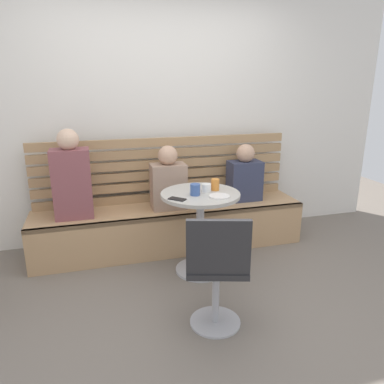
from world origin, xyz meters
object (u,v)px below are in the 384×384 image
Objects in this scene: person_adult at (72,178)px; person_child_left at (168,181)px; cup_tumbler_orange at (215,185)px; white_chair at (217,269)px; cafe_table at (200,217)px; phone_on_table at (177,199)px; person_child_middle at (245,176)px; plate_small at (219,196)px; cup_mug_blue at (195,190)px; booth_bench at (171,227)px; cup_ceramic_white at (206,188)px.

person_adult is 0.90m from person_child_left.
white_chair is at bearing -108.24° from cup_tumbler_orange.
cafe_table is at bearing -163.80° from cup_tumbler_orange.
person_child_left is (-0.16, 0.54, 0.20)m from cafe_table.
person_child_left is 4.48× the size of phone_on_table.
person_child_middle reaches higher than phone_on_table.
plate_small is at bearing -30.06° from person_adult.
phone_on_table is (-0.38, -0.17, -0.05)m from cup_tumbler_orange.
cup_tumbler_orange is 0.59× the size of plate_small.
cup_mug_blue is at bearing -138.95° from person_child_middle.
person_child_left is at bearing 99.82° from cup_mug_blue.
booth_bench is 0.83m from cup_mug_blue.
person_child_middle is 0.92m from plate_small.
cup_tumbler_orange is at bearing 80.87° from plate_small.
cafe_table is at bearing 80.63° from white_chair.
cup_ceramic_white reaches higher than plate_small.
person_adult reaches higher than person_child_left.
person_child_middle reaches higher than cafe_table.
booth_bench is 0.79m from cup_ceramic_white.
cup_tumbler_orange is 0.20m from plate_small.
booth_bench is 15.88× the size of plate_small.
person_child_left is 0.67m from phone_on_table.
person_adult is at bearing 124.67° from white_chair.
plate_small is at bearing -68.04° from person_child_left.
person_child_middle is 1.15m from phone_on_table.
cup_tumbler_orange is at bearing 23.91° from cup_mug_blue.
person_child_left is at bearing 0.83° from person_adult.
plate_small reaches higher than booth_bench.
person_child_middle is at bearing 1.98° from person_adult.
cafe_table is at bearing -138.77° from person_child_middle.
booth_bench is 4.53× the size of person_child_middle.
plate_small is at bearing -99.13° from cup_tumbler_orange.
plate_small reaches higher than phone_on_table.
booth_bench is at bearing -177.40° from person_child_middle.
plate_small is at bearing -52.98° from cafe_table.
person_child_middle reaches higher than booth_bench.
phone_on_table is at bearing -156.07° from cup_mug_blue.
person_child_middle is (0.80, 1.40, 0.24)m from white_chair.
person_child_left is at bearing 91.25° from white_chair.
cup_ceramic_white is 0.57× the size of phone_on_table.
cup_ceramic_white reaches higher than phone_on_table.
cafe_table is 5.29× the size of phone_on_table.
booth_bench is 0.86m from phone_on_table.
plate_small is at bearing -71.30° from cup_ceramic_white.
person_child_middle reaches higher than cup_tumbler_orange.
cup_ceramic_white reaches higher than booth_bench.
plate_small is (0.26, -0.70, 0.52)m from booth_bench.
booth_bench is 0.94m from person_child_middle.
person_adult is 1.05m from phone_on_table.
booth_bench is at bearing 119.88° from cup_tumbler_orange.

